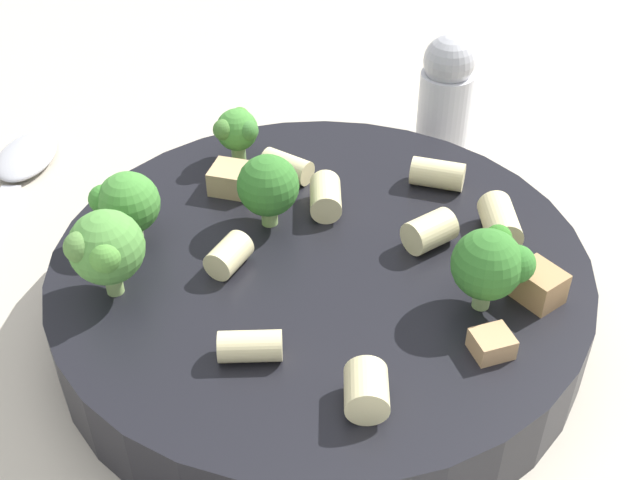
{
  "coord_description": "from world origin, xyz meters",
  "views": [
    {
      "loc": [
        0.22,
        -0.21,
        0.28
      ],
      "look_at": [
        0.0,
        0.0,
        0.05
      ],
      "focal_mm": 45.0,
      "sensor_mm": 36.0,
      "label": 1
    }
  ],
  "objects_px": {
    "rigatoni_7": "(500,222)",
    "rigatoni_0": "(250,346)",
    "rigatoni_5": "(229,255)",
    "broccoli_floret_2": "(491,264)",
    "rigatoni_1": "(326,197)",
    "chicken_chunk_1": "(492,344)",
    "rigatoni_2": "(287,166)",
    "pepper_shaker": "(446,94)",
    "chicken_chunk_2": "(539,285)",
    "pasta_bowl": "(320,281)",
    "rigatoni_6": "(445,178)",
    "broccoli_floret_1": "(106,248)",
    "broccoli_floret_0": "(237,130)",
    "chicken_chunk_0": "(233,179)",
    "spoon": "(14,178)",
    "broccoli_floret_4": "(126,202)",
    "rigatoni_3": "(366,390)",
    "broccoli_floret_3": "(268,186)"
  },
  "relations": [
    {
      "from": "rigatoni_1",
      "to": "pepper_shaker",
      "type": "relative_size",
      "value": 0.33
    },
    {
      "from": "rigatoni_7",
      "to": "rigatoni_0",
      "type": "bearing_deg",
      "value": -98.51
    },
    {
      "from": "rigatoni_2",
      "to": "rigatoni_5",
      "type": "relative_size",
      "value": 1.28
    },
    {
      "from": "rigatoni_0",
      "to": "rigatoni_7",
      "type": "bearing_deg",
      "value": 81.49
    },
    {
      "from": "rigatoni_0",
      "to": "pepper_shaker",
      "type": "bearing_deg",
      "value": 110.67
    },
    {
      "from": "pasta_bowl",
      "to": "broccoli_floret_4",
      "type": "distance_m",
      "value": 0.1
    },
    {
      "from": "broccoli_floret_0",
      "to": "broccoli_floret_2",
      "type": "bearing_deg",
      "value": 1.05
    },
    {
      "from": "rigatoni_7",
      "to": "chicken_chunk_1",
      "type": "relative_size",
      "value": 1.84
    },
    {
      "from": "pepper_shaker",
      "to": "rigatoni_2",
      "type": "bearing_deg",
      "value": -90.55
    },
    {
      "from": "rigatoni_2",
      "to": "rigatoni_6",
      "type": "relative_size",
      "value": 0.98
    },
    {
      "from": "pasta_bowl",
      "to": "rigatoni_6",
      "type": "distance_m",
      "value": 0.09
    },
    {
      "from": "broccoli_floret_1",
      "to": "chicken_chunk_2",
      "type": "height_order",
      "value": "broccoli_floret_1"
    },
    {
      "from": "pasta_bowl",
      "to": "broccoli_floret_2",
      "type": "distance_m",
      "value": 0.09
    },
    {
      "from": "rigatoni_2",
      "to": "spoon",
      "type": "bearing_deg",
      "value": -149.53
    },
    {
      "from": "broccoli_floret_4",
      "to": "rigatoni_2",
      "type": "distance_m",
      "value": 0.09
    },
    {
      "from": "broccoli_floret_2",
      "to": "chicken_chunk_0",
      "type": "height_order",
      "value": "broccoli_floret_2"
    },
    {
      "from": "rigatoni_1",
      "to": "broccoli_floret_0",
      "type": "bearing_deg",
      "value": -178.13
    },
    {
      "from": "rigatoni_3",
      "to": "rigatoni_7",
      "type": "height_order",
      "value": "same"
    },
    {
      "from": "broccoli_floret_4",
      "to": "rigatoni_7",
      "type": "bearing_deg",
      "value": 46.46
    },
    {
      "from": "rigatoni_3",
      "to": "rigatoni_6",
      "type": "height_order",
      "value": "rigatoni_3"
    },
    {
      "from": "rigatoni_2",
      "to": "chicken_chunk_1",
      "type": "height_order",
      "value": "rigatoni_2"
    },
    {
      "from": "rigatoni_3",
      "to": "broccoli_floret_3",
      "type": "bearing_deg",
      "value": 156.42
    },
    {
      "from": "rigatoni_5",
      "to": "chicken_chunk_2",
      "type": "xyz_separation_m",
      "value": [
        0.11,
        0.09,
        0.0
      ]
    },
    {
      "from": "broccoli_floret_2",
      "to": "chicken_chunk_2",
      "type": "relative_size",
      "value": 1.95
    },
    {
      "from": "rigatoni_3",
      "to": "chicken_chunk_0",
      "type": "height_order",
      "value": "rigatoni_3"
    },
    {
      "from": "pasta_bowl",
      "to": "rigatoni_1",
      "type": "relative_size",
      "value": 10.0
    },
    {
      "from": "broccoli_floret_1",
      "to": "broccoli_floret_4",
      "type": "height_order",
      "value": "broccoli_floret_1"
    },
    {
      "from": "broccoli_floret_2",
      "to": "chicken_chunk_2",
      "type": "bearing_deg",
      "value": 56.75
    },
    {
      "from": "spoon",
      "to": "rigatoni_1",
      "type": "bearing_deg",
      "value": 24.07
    },
    {
      "from": "broccoli_floret_3",
      "to": "rigatoni_0",
      "type": "xyz_separation_m",
      "value": [
        0.07,
        -0.07,
        -0.02
      ]
    },
    {
      "from": "broccoli_floret_2",
      "to": "rigatoni_5",
      "type": "distance_m",
      "value": 0.12
    },
    {
      "from": "rigatoni_3",
      "to": "chicken_chunk_2",
      "type": "bearing_deg",
      "value": 84.16
    },
    {
      "from": "rigatoni_1",
      "to": "chicken_chunk_1",
      "type": "height_order",
      "value": "rigatoni_1"
    },
    {
      "from": "rigatoni_0",
      "to": "rigatoni_5",
      "type": "xyz_separation_m",
      "value": [
        -0.05,
        0.03,
        0.0
      ]
    },
    {
      "from": "broccoli_floret_2",
      "to": "rigatoni_1",
      "type": "height_order",
      "value": "broccoli_floret_2"
    },
    {
      "from": "broccoli_floret_0",
      "to": "broccoli_floret_1",
      "type": "bearing_deg",
      "value": -66.53
    },
    {
      "from": "broccoli_floret_0",
      "to": "rigatoni_7",
      "type": "bearing_deg",
      "value": 18.79
    },
    {
      "from": "chicken_chunk_0",
      "to": "rigatoni_6",
      "type": "bearing_deg",
      "value": 46.29
    },
    {
      "from": "rigatoni_7",
      "to": "pepper_shaker",
      "type": "height_order",
      "value": "pepper_shaker"
    },
    {
      "from": "rigatoni_0",
      "to": "broccoli_floret_4",
      "type": "bearing_deg",
      "value": 174.45
    },
    {
      "from": "rigatoni_5",
      "to": "rigatoni_0",
      "type": "bearing_deg",
      "value": -30.21
    },
    {
      "from": "chicken_chunk_2",
      "to": "rigatoni_5",
      "type": "bearing_deg",
      "value": -142.41
    },
    {
      "from": "chicken_chunk_1",
      "to": "rigatoni_2",
      "type": "bearing_deg",
      "value": 170.52
    },
    {
      "from": "pasta_bowl",
      "to": "chicken_chunk_1",
      "type": "relative_size",
      "value": 15.99
    },
    {
      "from": "broccoli_floret_0",
      "to": "rigatoni_0",
      "type": "height_order",
      "value": "broccoli_floret_0"
    },
    {
      "from": "broccoli_floret_2",
      "to": "rigatoni_1",
      "type": "distance_m",
      "value": 0.1
    },
    {
      "from": "broccoli_floret_4",
      "to": "chicken_chunk_0",
      "type": "bearing_deg",
      "value": 87.33
    },
    {
      "from": "pasta_bowl",
      "to": "rigatoni_0",
      "type": "height_order",
      "value": "rigatoni_0"
    },
    {
      "from": "chicken_chunk_1",
      "to": "chicken_chunk_2",
      "type": "bearing_deg",
      "value": 98.12
    },
    {
      "from": "broccoli_floret_2",
      "to": "rigatoni_1",
      "type": "relative_size",
      "value": 1.53
    }
  ]
}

